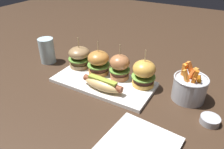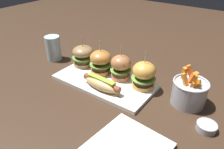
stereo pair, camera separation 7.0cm
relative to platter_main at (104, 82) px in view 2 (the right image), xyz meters
name	(u,v)px [view 2 (the right image)]	position (x,y,z in m)	size (l,w,h in m)	color
ground_plane	(104,83)	(0.00, 0.00, -0.01)	(3.00, 3.00, 0.00)	#382619
platter_main	(104,82)	(0.00, 0.00, 0.00)	(0.40, 0.19, 0.01)	white
hot_dog	(102,83)	(0.03, -0.05, 0.03)	(0.17, 0.06, 0.05)	tan
slider_far_left	(83,55)	(-0.15, 0.05, 0.05)	(0.10, 0.10, 0.13)	olive
slider_center_left	(101,62)	(-0.05, 0.04, 0.06)	(0.09, 0.09, 0.14)	#B77634
slider_center_right	(121,67)	(0.04, 0.05, 0.06)	(0.08, 0.08, 0.14)	#A9693F
slider_far_right	(144,75)	(0.15, 0.05, 0.06)	(0.09, 0.09, 0.15)	gold
fries_bucket	(189,92)	(0.32, 0.07, 0.04)	(0.12, 0.12, 0.14)	#A8AAB2
sauce_ramekin	(206,127)	(0.41, -0.03, 0.00)	(0.06, 0.06, 0.02)	#A8AAB2
side_plate	(127,148)	(0.25, -0.23, 0.00)	(0.19, 0.19, 0.01)	white
water_glass	(53,48)	(-0.33, 0.03, 0.05)	(0.07, 0.07, 0.12)	silver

